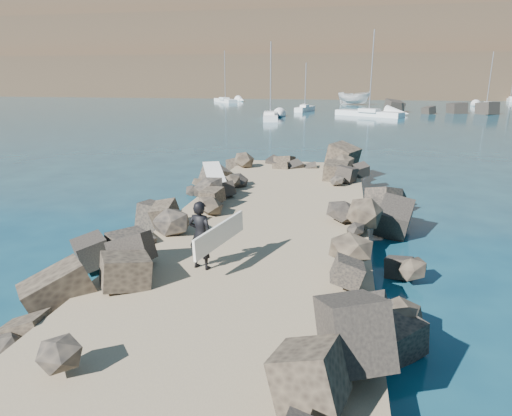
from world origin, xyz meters
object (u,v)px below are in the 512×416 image
object	(u,v)px
surfboard_resting	(215,179)
surfer_with_board	(203,235)
boat_imported	(354,98)
sailboat_c	(369,113)

from	to	relation	value
surfboard_resting	surfer_with_board	distance (m)	7.55
boat_imported	surfer_with_board	xyz separation A→B (m)	(-4.26, -75.43, 0.25)
surfboard_resting	boat_imported	world-z (taller)	boat_imported
boat_imported	sailboat_c	bearing A→B (deg)	-153.79
surfboard_resting	boat_imported	distance (m)	68.38
sailboat_c	boat_imported	bearing A→B (deg)	93.79
surfer_with_board	boat_imported	bearing A→B (deg)	86.77
surfboard_resting	boat_imported	xyz separation A→B (m)	(6.07, 68.11, 0.12)
surfboard_resting	boat_imported	size ratio (longest dim) A/B	0.45
boat_imported	sailboat_c	size ratio (longest dim) A/B	0.57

